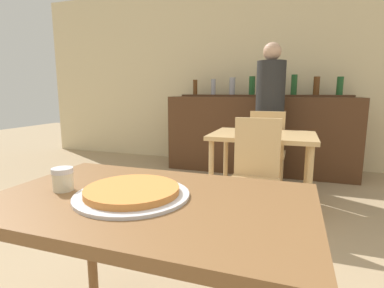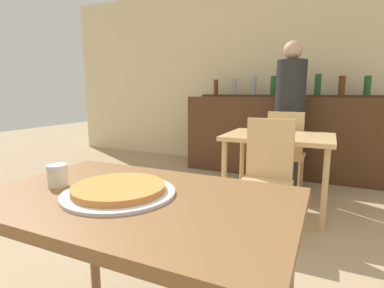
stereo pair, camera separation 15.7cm
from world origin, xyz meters
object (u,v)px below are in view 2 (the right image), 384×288
Objects in this scene: chair_far_side_back at (285,148)px; person_standing at (290,110)px; pizza_tray at (119,190)px; chair_far_side_front at (267,171)px; cheese_shaker at (57,175)px.

person_standing is (-0.01, 0.26, 0.41)m from chair_far_side_back.
chair_far_side_back is 2.62m from pizza_tray.
chair_far_side_front reaches higher than cheese_shaker.
pizza_tray is at bearing 4.56° from cheese_shaker.
chair_far_side_front is 1.57m from pizza_tray.
chair_far_side_back is 10.66× the size of cheese_shaker.
chair_far_side_front is 1.07m from chair_far_side_back.
cheese_shaker is at bearing -100.32° from person_standing.
chair_far_side_front is 2.27× the size of pizza_tray.
cheese_shaker is at bearing 78.46° from chair_far_side_back.
chair_far_side_front reaches higher than pizza_tray.
chair_far_side_front is at bearing 70.97° from cheese_shaker.
person_standing is at bearing 85.20° from pizza_tray.
chair_far_side_back reaches higher than pizza_tray.
chair_far_side_front is at bearing 80.70° from pizza_tray.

